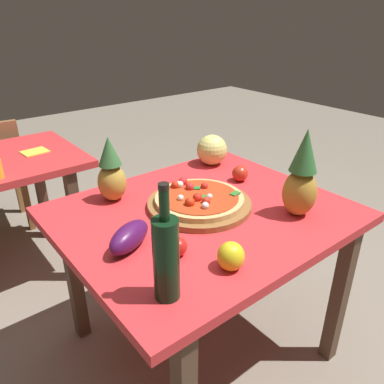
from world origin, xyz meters
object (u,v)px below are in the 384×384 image
tomato_by_bottle (177,247)px  napkin_folded (35,152)px  melon (212,150)px  tomato_near_board (240,174)px  pineapple_right (302,178)px  bell_pepper (231,256)px  display_table (203,229)px  eggplant (129,237)px  pineapple_left (111,172)px  wine_bottle (166,257)px  pizza_board (199,204)px  pizza (198,198)px

tomato_by_bottle → napkin_folded: (-0.05, 1.35, -0.03)m
melon → tomato_near_board: size_ratio=2.08×
pineapple_right → bell_pepper: pineapple_right is taller
bell_pepper → tomato_near_board: (0.51, 0.47, -0.01)m
tomato_by_bottle → tomato_near_board: bearing=26.9°
tomato_near_board → napkin_folded: bearing=122.0°
display_table → pineapple_right: size_ratio=3.18×
bell_pepper → napkin_folded: size_ratio=0.70×
eggplant → napkin_folded: 1.21m
bell_pepper → tomato_near_board: size_ratio=1.27×
bell_pepper → melon: bearing=52.7°
pineapple_left → pineapple_right: pineapple_right is taller
melon → eggplant: melon is taller
pineapple_right → melon: size_ratio=2.23×
display_table → tomato_near_board: size_ratio=14.72×
melon → pineapple_left: bearing=-175.5°
pineapple_right → tomato_near_board: bearing=82.4°
display_table → pineapple_right: bearing=-42.7°
tomato_near_board → wine_bottle: bearing=-148.9°
pizza_board → melon: size_ratio=2.72×
pineapple_right → eggplant: size_ratio=1.80×
pizza → tomato_near_board: pizza is taller
eggplant → pizza_board: bearing=12.4°
bell_pepper → tomato_near_board: bell_pepper is taller
pizza → pineapple_right: pineapple_right is taller
pizza_board → tomato_by_bottle: size_ratio=6.47×
pineapple_right → eggplant: (-0.66, 0.21, -0.12)m
display_table → pizza: pizza is taller
pizza_board → tomato_by_bottle: 0.36m
wine_bottle → pineapple_left: (0.17, 0.66, -0.01)m
melon → napkin_folded: bearing=131.2°
display_table → pineapple_right: 0.46m
wine_bottle → tomato_near_board: (0.75, 0.45, -0.10)m
display_table → eggplant: size_ratio=5.73×
display_table → tomato_by_bottle: bearing=-145.3°
pineapple_left → pineapple_right: size_ratio=0.80×
pizza_board → pizza: size_ratio=1.17×
napkin_folded → wine_bottle: bearing=-93.8°
wine_bottle → tomato_near_board: size_ratio=4.65×
tomato_by_bottle → wine_bottle: bearing=-134.7°
pizza → napkin_folded: (-0.32, 1.12, -0.04)m
pizza → pineapple_left: pineapple_left is taller
tomato_near_board → tomato_by_bottle: (-0.61, -0.31, -0.00)m
pizza_board → tomato_near_board: (0.32, 0.08, 0.03)m
pineapple_left → napkin_folded: 0.85m
pineapple_right → tomato_near_board: size_ratio=4.63×
pineapple_right → tomato_near_board: 0.40m
tomato_by_bottle → napkin_folded: tomato_by_bottle is taller
display_table → pizza_board: size_ratio=2.61×
pizza_board → pizza: (-0.00, 0.00, 0.03)m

